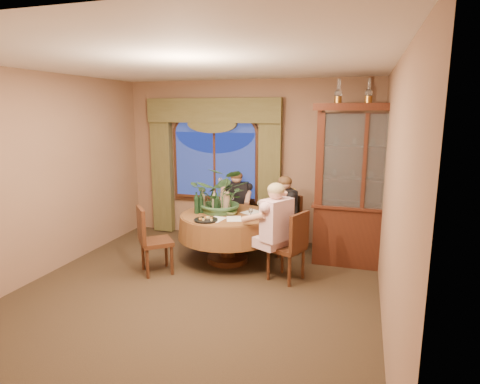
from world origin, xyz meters
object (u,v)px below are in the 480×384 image
(centerpiece_plant, at_px, (223,173))
(wine_bottle_3, at_px, (214,201))
(olive_bowl, at_px, (231,213))
(chair_back, at_px, (233,214))
(person_scarf, at_px, (285,216))
(stoneware_vase, at_px, (226,202))
(oil_lamp_center, at_px, (369,91))
(chair_front_left, at_px, (156,240))
(wine_bottle_4, at_px, (216,203))
(chair_right, at_px, (286,246))
(chair_back_right, at_px, (283,225))
(person_pink, at_px, (277,233))
(wine_bottle_0, at_px, (213,200))
(china_cabinet, at_px, (363,186))
(oil_lamp_right, at_px, (401,90))
(person_back, at_px, (237,207))
(wine_bottle_1, at_px, (196,203))
(wine_bottle_5, at_px, (201,202))
(wine_bottle_2, at_px, (203,200))
(oil_lamp_left, at_px, (338,91))

(centerpiece_plant, xyz_separation_m, wine_bottle_3, (-0.12, -0.05, -0.43))
(olive_bowl, bearing_deg, chair_back, 106.89)
(person_scarf, bearing_deg, stoneware_vase, 78.54)
(oil_lamp_center, height_order, olive_bowl, oil_lamp_center)
(chair_front_left, height_order, wine_bottle_4, wine_bottle_4)
(chair_right, distance_m, chair_back_right, 1.04)
(person_pink, distance_m, centerpiece_plant, 1.32)
(person_pink, distance_m, wine_bottle_0, 1.35)
(person_scarf, bearing_deg, centerpiece_plant, 80.96)
(china_cabinet, bearing_deg, oil_lamp_right, 0.00)
(chair_right, height_order, centerpiece_plant, centerpiece_plant)
(person_pink, relative_size, person_back, 1.08)
(wine_bottle_1, bearing_deg, wine_bottle_3, 37.80)
(stoneware_vase, height_order, olive_bowl, stoneware_vase)
(oil_lamp_center, bearing_deg, chair_back_right, 174.90)
(wine_bottle_5, bearing_deg, stoneware_vase, 34.53)
(oil_lamp_center, height_order, chair_back_right, oil_lamp_center)
(wine_bottle_3, bearing_deg, stoneware_vase, 35.14)
(chair_back, bearing_deg, wine_bottle_1, 66.02)
(chair_back_right, relative_size, wine_bottle_3, 2.91)
(wine_bottle_2, bearing_deg, oil_lamp_center, 10.14)
(wine_bottle_1, xyz_separation_m, wine_bottle_3, (0.22, 0.17, 0.00))
(person_back, bearing_deg, wine_bottle_3, 75.97)
(china_cabinet, relative_size, wine_bottle_1, 7.21)
(chair_back, relative_size, wine_bottle_3, 2.91)
(chair_back_right, height_order, wine_bottle_4, wine_bottle_4)
(wine_bottle_0, height_order, wine_bottle_3, same)
(oil_lamp_left, xyz_separation_m, centerpiece_plant, (-1.62, -0.39, -1.20))
(wine_bottle_1, height_order, wine_bottle_3, same)
(chair_back_right, xyz_separation_m, wine_bottle_3, (-0.97, -0.54, 0.44))
(chair_back, bearing_deg, centerpiece_plant, 85.00)
(chair_right, distance_m, wine_bottle_0, 1.47)
(person_pink, bearing_deg, person_back, 64.50)
(chair_right, distance_m, person_back, 1.79)
(oil_lamp_right, bearing_deg, centerpiece_plant, -171.04)
(oil_lamp_right, xyz_separation_m, chair_back_right, (-1.60, 0.11, -2.07))
(chair_right, bearing_deg, stoneware_vase, 84.25)
(china_cabinet, bearing_deg, wine_bottle_3, -168.55)
(oil_lamp_right, relative_size, wine_bottle_3, 1.03)
(oil_lamp_left, xyz_separation_m, wine_bottle_1, (-1.97, -0.61, -1.63))
(chair_right, distance_m, olive_bowl, 1.02)
(chair_right, xyz_separation_m, centerpiece_plant, (-1.09, 0.52, 0.87))
(olive_bowl, xyz_separation_m, wine_bottle_2, (-0.50, 0.11, 0.14))
(wine_bottle_1, relative_size, wine_bottle_2, 1.00)
(oil_lamp_right, bearing_deg, china_cabinet, 180.00)
(person_pink, xyz_separation_m, wine_bottle_1, (-1.31, 0.38, 0.24))
(chair_back_right, distance_m, chair_front_left, 2.04)
(chair_back_right, bearing_deg, oil_lamp_left, -137.10)
(person_pink, bearing_deg, wine_bottle_0, 89.60)
(person_back, height_order, wine_bottle_1, person_back)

